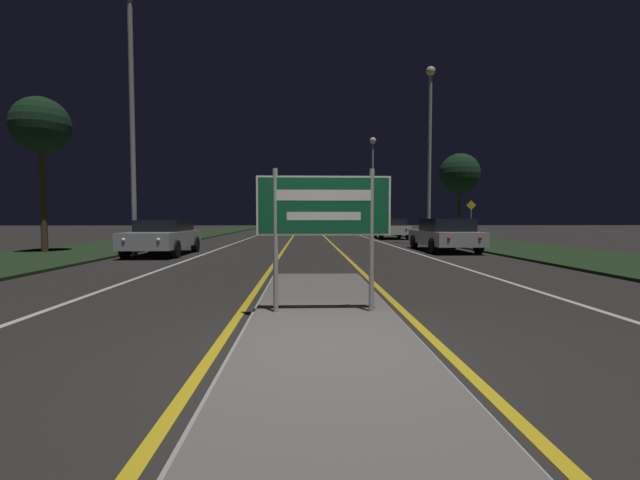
{
  "coord_description": "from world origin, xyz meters",
  "views": [
    {
      "loc": [
        -0.26,
        -4.27,
        1.4
      ],
      "look_at": [
        0.0,
        3.14,
        1.02
      ],
      "focal_mm": 24.0,
      "sensor_mm": 36.0,
      "label": 1
    }
  ],
  "objects_px": {
    "streetlight_left_near": "(131,87)",
    "car_approaching_0": "(163,236)",
    "car_receding_1": "(391,228)",
    "car_receding_2": "(365,225)",
    "warning_sign": "(471,216)",
    "streetlight_right_near": "(430,135)",
    "car_receding_0": "(445,234)",
    "highway_sign": "(324,213)",
    "streetlight_right_far": "(373,166)"
  },
  "relations": [
    {
      "from": "car_receding_2",
      "to": "warning_sign",
      "type": "xyz_separation_m",
      "value": [
        4.42,
        -15.36,
        0.76
      ]
    },
    {
      "from": "car_receding_0",
      "to": "car_receding_1",
      "type": "relative_size",
      "value": 1.11
    },
    {
      "from": "car_receding_1",
      "to": "car_approaching_0",
      "type": "bearing_deg",
      "value": -132.04
    },
    {
      "from": "car_receding_2",
      "to": "car_approaching_0",
      "type": "bearing_deg",
      "value": -114.3
    },
    {
      "from": "highway_sign",
      "to": "streetlight_right_near",
      "type": "height_order",
      "value": "streetlight_right_near"
    },
    {
      "from": "streetlight_left_near",
      "to": "warning_sign",
      "type": "bearing_deg",
      "value": 30.79
    },
    {
      "from": "car_receding_1",
      "to": "car_receding_2",
      "type": "relative_size",
      "value": 0.89
    },
    {
      "from": "car_approaching_0",
      "to": "warning_sign",
      "type": "distance_m",
      "value": 18.33
    },
    {
      "from": "car_receding_2",
      "to": "car_approaching_0",
      "type": "height_order",
      "value": "car_receding_2"
    },
    {
      "from": "streetlight_left_near",
      "to": "warning_sign",
      "type": "height_order",
      "value": "streetlight_left_near"
    },
    {
      "from": "car_receding_1",
      "to": "car_receding_2",
      "type": "xyz_separation_m",
      "value": [
        -0.06,
        12.35,
        0.03
      ]
    },
    {
      "from": "streetlight_left_near",
      "to": "car_receding_2",
      "type": "height_order",
      "value": "streetlight_left_near"
    },
    {
      "from": "streetlight_left_near",
      "to": "car_receding_1",
      "type": "distance_m",
      "value": 18.59
    },
    {
      "from": "streetlight_left_near",
      "to": "warning_sign",
      "type": "distance_m",
      "value": 19.87
    },
    {
      "from": "streetlight_right_near",
      "to": "highway_sign",
      "type": "bearing_deg",
      "value": -110.86
    },
    {
      "from": "highway_sign",
      "to": "car_receding_0",
      "type": "bearing_deg",
      "value": 64.81
    },
    {
      "from": "car_receding_2",
      "to": "streetlight_right_near",
      "type": "bearing_deg",
      "value": -87.92
    },
    {
      "from": "highway_sign",
      "to": "car_receding_0",
      "type": "xyz_separation_m",
      "value": [
        5.67,
        12.05,
        -0.75
      ]
    },
    {
      "from": "streetlight_right_near",
      "to": "car_receding_0",
      "type": "distance_m",
      "value": 6.62
    },
    {
      "from": "highway_sign",
      "to": "streetlight_right_far",
      "type": "xyz_separation_m",
      "value": [
        6.27,
        35.48,
        4.98
      ]
    },
    {
      "from": "highway_sign",
      "to": "streetlight_right_near",
      "type": "bearing_deg",
      "value": 69.14
    },
    {
      "from": "highway_sign",
      "to": "car_approaching_0",
      "type": "distance_m",
      "value": 12.07
    },
    {
      "from": "car_receding_2",
      "to": "warning_sign",
      "type": "distance_m",
      "value": 16.0
    },
    {
      "from": "streetlight_right_far",
      "to": "streetlight_right_near",
      "type": "bearing_deg",
      "value": -90.09
    },
    {
      "from": "streetlight_left_near",
      "to": "streetlight_right_near",
      "type": "bearing_deg",
      "value": 25.49
    },
    {
      "from": "highway_sign",
      "to": "car_receding_2",
      "type": "xyz_separation_m",
      "value": [
        5.54,
        35.48,
        -0.71
      ]
    },
    {
      "from": "streetlight_right_near",
      "to": "warning_sign",
      "type": "distance_m",
      "value": 6.74
    },
    {
      "from": "streetlight_right_near",
      "to": "car_receding_0",
      "type": "height_order",
      "value": "streetlight_right_near"
    },
    {
      "from": "car_receding_0",
      "to": "car_receding_2",
      "type": "height_order",
      "value": "car_receding_2"
    },
    {
      "from": "streetlight_right_far",
      "to": "car_receding_2",
      "type": "height_order",
      "value": "streetlight_right_far"
    },
    {
      "from": "car_receding_0",
      "to": "car_approaching_0",
      "type": "relative_size",
      "value": 1.08
    },
    {
      "from": "car_receding_0",
      "to": "car_receding_1",
      "type": "xyz_separation_m",
      "value": [
        -0.06,
        11.08,
        0.02
      ]
    },
    {
      "from": "warning_sign",
      "to": "car_receding_0",
      "type": "bearing_deg",
      "value": -118.01
    },
    {
      "from": "car_approaching_0",
      "to": "warning_sign",
      "type": "height_order",
      "value": "warning_sign"
    },
    {
      "from": "streetlight_right_far",
      "to": "car_receding_1",
      "type": "distance_m",
      "value": 13.62
    },
    {
      "from": "car_receding_0",
      "to": "car_approaching_0",
      "type": "bearing_deg",
      "value": -172.78
    },
    {
      "from": "car_receding_0",
      "to": "streetlight_right_near",
      "type": "bearing_deg",
      "value": 82.48
    },
    {
      "from": "car_approaching_0",
      "to": "car_receding_0",
      "type": "bearing_deg",
      "value": 7.22
    },
    {
      "from": "streetlight_left_near",
      "to": "car_approaching_0",
      "type": "distance_m",
      "value": 5.59
    },
    {
      "from": "streetlight_left_near",
      "to": "warning_sign",
      "type": "relative_size",
      "value": 4.14
    },
    {
      "from": "car_receding_1",
      "to": "streetlight_left_near",
      "type": "bearing_deg",
      "value": -133.48
    },
    {
      "from": "streetlight_right_near",
      "to": "car_receding_1",
      "type": "relative_size",
      "value": 2.14
    },
    {
      "from": "streetlight_left_near",
      "to": "car_approaching_0",
      "type": "relative_size",
      "value": 2.27
    },
    {
      "from": "streetlight_right_far",
      "to": "car_receding_2",
      "type": "distance_m",
      "value": 5.73
    },
    {
      "from": "car_receding_0",
      "to": "car_receding_1",
      "type": "distance_m",
      "value": 11.08
    },
    {
      "from": "streetlight_right_near",
      "to": "car_receding_2",
      "type": "bearing_deg",
      "value": 92.08
    },
    {
      "from": "highway_sign",
      "to": "warning_sign",
      "type": "distance_m",
      "value": 22.46
    },
    {
      "from": "highway_sign",
      "to": "streetlight_left_near",
      "type": "bearing_deg",
      "value": 122.88
    },
    {
      "from": "highway_sign",
      "to": "car_receding_0",
      "type": "relative_size",
      "value": 0.42
    },
    {
      "from": "streetlight_right_near",
      "to": "streetlight_right_far",
      "type": "xyz_separation_m",
      "value": [
        0.03,
        19.11,
        0.75
      ]
    }
  ]
}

